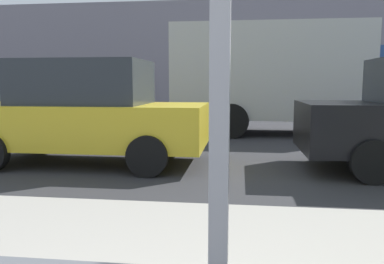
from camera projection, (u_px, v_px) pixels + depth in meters
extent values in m
plane|color=#2D2D30|center=(237.00, 144.00, 8.95)|extent=(60.00, 60.00, 0.00)
cube|color=#9E9EA3|center=(221.00, 5.00, 0.95)|extent=(0.05, 0.08, 1.35)
cube|color=gray|center=(240.00, 57.00, 19.42)|extent=(28.00, 1.20, 5.51)
cube|color=gold|center=(87.00, 125.00, 6.77)|extent=(4.19, 1.71, 0.74)
cube|color=#282D33|center=(84.00, 82.00, 6.68)|extent=(2.18, 1.50, 0.76)
cylinder|color=black|center=(168.00, 140.00, 7.49)|extent=(0.64, 0.18, 0.64)
cylinder|color=black|center=(147.00, 156.00, 5.81)|extent=(0.64, 0.18, 0.64)
cylinder|color=black|center=(43.00, 138.00, 7.81)|extent=(0.64, 0.18, 0.64)
cylinder|color=black|center=(341.00, 143.00, 7.11)|extent=(0.64, 0.18, 0.64)
cylinder|color=black|center=(373.00, 162.00, 5.38)|extent=(0.64, 0.18, 0.64)
cube|color=beige|center=(267.00, 73.00, 10.73)|extent=(5.21, 2.20, 2.54)
cylinder|color=black|center=(379.00, 116.00, 11.50)|extent=(0.90, 0.24, 0.90)
cylinder|color=black|center=(233.00, 114.00, 12.09)|extent=(0.90, 0.24, 0.90)
cylinder|color=black|center=(231.00, 121.00, 9.92)|extent=(0.90, 0.24, 0.90)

